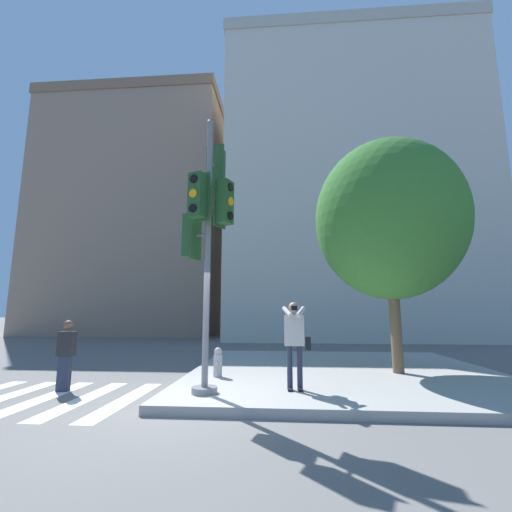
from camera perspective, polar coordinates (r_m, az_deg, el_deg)
The scene contains 10 objects.
ground_plane at distance 6.86m, azimuth -13.01°, elevation -23.57°, with size 160.00×160.00×0.00m, color slate.
sidewalk_corner at distance 10.11m, azimuth 14.15°, elevation -18.24°, with size 8.00×8.00×0.18m.
crosswalk_stripes at distance 8.80m, azimuth -34.26°, elevation -18.97°, with size 4.64×3.03×0.01m.
traffic_signal_pole at distance 7.18m, azimuth -8.09°, elevation 5.81°, with size 1.11×1.11×5.67m.
person_photographer at distance 7.20m, azimuth 6.51°, elevation -13.20°, with size 0.58×0.54×1.74m.
pedestrian_distant at distance 8.94m, azimuth -29.12°, elevation -13.99°, with size 0.34×0.20×1.53m.
street_tree at distance 10.05m, azimuth 21.29°, elevation 5.70°, with size 3.96×3.96×6.21m.
fire_hydrant at distance 8.69m, azimuth -6.38°, elevation -17.18°, with size 0.21×0.27×0.68m.
building_left at distance 30.06m, azimuth -18.96°, elevation 6.14°, with size 14.04×9.18×18.75m.
building_right at distance 27.37m, azimuth 14.12°, elevation 8.99°, with size 16.33×13.52×20.21m.
Camera 1 is at (1.92, -6.35, 1.74)m, focal length 24.00 mm.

